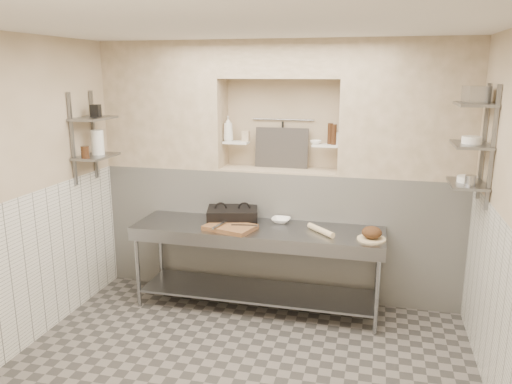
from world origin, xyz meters
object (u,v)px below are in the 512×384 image
(mixing_bowl, at_px, (281,220))
(bowl_alcove, at_px, (316,142))
(rolling_pin, at_px, (321,230))
(bread_loaf, at_px, (372,232))
(panini_press, at_px, (233,215))
(prep_table, at_px, (257,251))
(cutting_board, at_px, (230,227))
(jug_left, at_px, (98,142))
(bottle_soap, at_px, (228,129))

(mixing_bowl, distance_m, bowl_alcove, 0.92)
(rolling_pin, bearing_deg, mixing_bowl, 150.28)
(rolling_pin, relative_size, bread_loaf, 2.00)
(mixing_bowl, bearing_deg, rolling_pin, -29.72)
(panini_press, bearing_deg, prep_table, -41.71)
(cutting_board, height_order, mixing_bowl, mixing_bowl)
(panini_press, height_order, cutting_board, panini_press)
(bowl_alcove, bearing_deg, bread_loaf, -46.12)
(rolling_pin, bearing_deg, bread_loaf, -9.61)
(bread_loaf, bearing_deg, prep_table, 174.83)
(prep_table, distance_m, jug_left, 2.04)
(cutting_board, relative_size, mixing_bowl, 2.42)
(prep_table, relative_size, jug_left, 9.98)
(bowl_alcove, height_order, jug_left, jug_left)
(bread_loaf, bearing_deg, jug_left, 179.65)
(cutting_board, relative_size, bottle_soap, 1.73)
(bread_loaf, bearing_deg, mixing_bowl, 160.11)
(panini_press, bearing_deg, jug_left, 175.33)
(prep_table, xyz_separation_m, rolling_pin, (0.66, -0.02, 0.29))
(panini_press, xyz_separation_m, jug_left, (-1.41, -0.25, 0.77))
(panini_press, xyz_separation_m, bowl_alcove, (0.82, 0.41, 0.76))
(cutting_board, bearing_deg, panini_press, 101.33)
(rolling_pin, relative_size, bottle_soap, 1.37)
(bottle_soap, bearing_deg, bread_loaf, -21.89)
(cutting_board, xyz_separation_m, bottle_soap, (-0.21, 0.67, 0.93))
(rolling_pin, height_order, jug_left, jug_left)
(mixing_bowl, bearing_deg, prep_table, -130.60)
(bread_loaf, bearing_deg, rolling_pin, 170.39)
(jug_left, bearing_deg, cutting_board, -1.34)
(cutting_board, bearing_deg, bread_loaf, 0.69)
(prep_table, xyz_separation_m, bowl_alcove, (0.51, 0.57, 1.09))
(cutting_board, height_order, bowl_alcove, bowl_alcove)
(cutting_board, distance_m, rolling_pin, 0.92)
(panini_press, relative_size, rolling_pin, 1.59)
(panini_press, relative_size, cutting_board, 1.25)
(panini_press, relative_size, mixing_bowl, 3.03)
(prep_table, bearing_deg, bowl_alcove, 47.73)
(panini_press, xyz_separation_m, bottle_soap, (-0.16, 0.39, 0.88))
(prep_table, distance_m, panini_press, 0.48)
(mixing_bowl, xyz_separation_m, rolling_pin, (0.46, -0.26, 0.00))
(bottle_soap, bearing_deg, cutting_board, -72.35)
(bread_loaf, bearing_deg, bottle_soap, 158.11)
(panini_press, distance_m, mixing_bowl, 0.52)
(mixing_bowl, height_order, bottle_soap, bottle_soap)
(bottle_soap, distance_m, bowl_alcove, 0.99)
(rolling_pin, bearing_deg, bottle_soap, 153.25)
(cutting_board, height_order, bottle_soap, bottle_soap)
(prep_table, xyz_separation_m, panini_press, (-0.31, 0.16, 0.33))
(mixing_bowl, distance_m, bottle_soap, 1.19)
(prep_table, distance_m, bottle_soap, 1.41)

